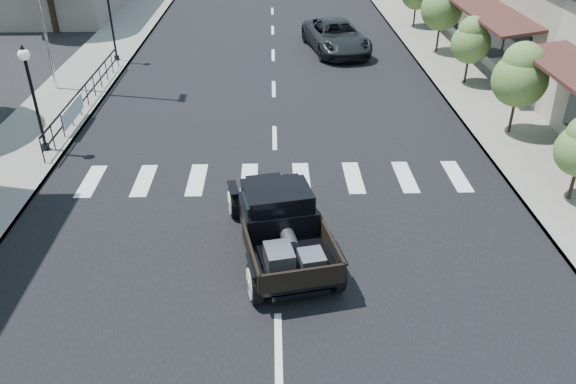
{
  "coord_description": "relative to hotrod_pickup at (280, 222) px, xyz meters",
  "views": [
    {
      "loc": [
        -0.04,
        -11.05,
        8.3
      ],
      "look_at": [
        0.32,
        1.49,
        1.0
      ],
      "focal_mm": 35.0,
      "sensor_mm": 36.0,
      "label": 1
    }
  ],
  "objects": [
    {
      "name": "small_tree_c",
      "position": [
        8.21,
        11.89,
        0.68
      ],
      "size": [
        1.64,
        1.64,
        2.74
      ],
      "primitive_type": null,
      "color": "#4F6F33",
      "rests_on": "sidewalk_right"
    },
    {
      "name": "road_markings",
      "position": [
        -0.09,
        9.68,
        -0.84
      ],
      "size": [
        12.0,
        60.0,
        0.06
      ],
      "primitive_type": null,
      "color": "silver",
      "rests_on": "ground"
    },
    {
      "name": "road",
      "position": [
        -0.09,
        14.68,
        -0.83
      ],
      "size": [
        14.0,
        80.0,
        0.02
      ],
      "primitive_type": "cube",
      "color": "black",
      "rests_on": "ground"
    },
    {
      "name": "sidewalk_right",
      "position": [
        8.41,
        14.68,
        -0.76
      ],
      "size": [
        3.0,
        80.0,
        0.15
      ],
      "primitive_type": "cube",
      "color": "gray",
      "rests_on": "ground"
    },
    {
      "name": "railing",
      "position": [
        -7.39,
        9.68,
        -0.19
      ],
      "size": [
        0.08,
        10.0,
        1.0
      ],
      "primitive_type": null,
      "color": "black",
      "rests_on": "sidewalk_left"
    },
    {
      "name": "small_tree_e",
      "position": [
        8.21,
        21.9,
        0.78
      ],
      "size": [
        1.76,
        1.76,
        2.94
      ],
      "primitive_type": null,
      "color": "#4F6F33",
      "rests_on": "sidewalk_right"
    },
    {
      "name": "lamp_post_c",
      "position": [
        -7.69,
        15.68,
        1.06
      ],
      "size": [
        0.36,
        0.36,
        3.5
      ],
      "primitive_type": null,
      "color": "black",
      "rests_on": "sidewalk_left"
    },
    {
      "name": "hotrod_pickup",
      "position": [
        0.0,
        0.0,
        0.0
      ],
      "size": [
        3.16,
        5.18,
        1.68
      ],
      "primitive_type": null,
      "rotation": [
        0.0,
        0.0,
        0.2
      ],
      "color": "black",
      "rests_on": "ground"
    },
    {
      "name": "small_tree_b",
      "position": [
        8.21,
        6.67,
        0.85
      ],
      "size": [
        1.85,
        1.85,
        3.08
      ],
      "primitive_type": null,
      "color": "#4F6F33",
      "rests_on": "sidewalk_right"
    },
    {
      "name": "second_car",
      "position": [
        3.14,
        17.31,
        -0.07
      ],
      "size": [
        3.48,
        5.9,
        1.54
      ],
      "primitive_type": "imported",
      "rotation": [
        0.0,
        0.0,
        0.18
      ],
      "color": "black",
      "rests_on": "ground"
    },
    {
      "name": "sidewalk_left",
      "position": [
        -8.59,
        14.68,
        -0.76
      ],
      "size": [
        3.0,
        80.0,
        0.15
      ],
      "primitive_type": "cube",
      "color": "gray",
      "rests_on": "ground"
    },
    {
      "name": "banner",
      "position": [
        -7.31,
        7.68,
        -0.39
      ],
      "size": [
        0.04,
        2.2,
        0.6
      ],
      "primitive_type": null,
      "color": "silver",
      "rests_on": "sidewalk_left"
    },
    {
      "name": "small_tree_d",
      "position": [
        8.21,
        16.68,
        1.0
      ],
      "size": [
        2.02,
        2.02,
        3.37
      ],
      "primitive_type": null,
      "color": "#4F6F33",
      "rests_on": "sidewalk_right"
    },
    {
      "name": "ground",
      "position": [
        -0.09,
        -0.32,
        -0.84
      ],
      "size": [
        120.0,
        120.0,
        0.0
      ],
      "primitive_type": "plane",
      "color": "black",
      "rests_on": "ground"
    },
    {
      "name": "lamp_post_b",
      "position": [
        -7.69,
        5.68,
        1.06
      ],
      "size": [
        0.36,
        0.36,
        3.5
      ],
      "primitive_type": null,
      "color": "black",
      "rests_on": "sidewalk_left"
    }
  ]
}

